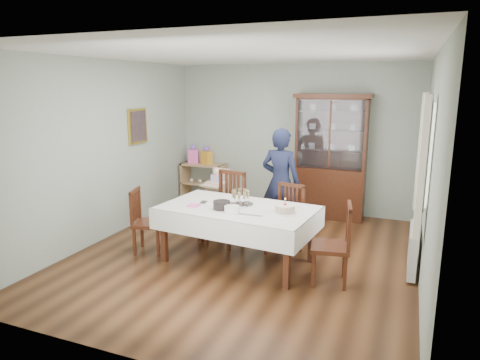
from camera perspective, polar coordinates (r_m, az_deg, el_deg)
The scene contains 25 objects.
floor at distance 6.04m, azimuth 0.55°, elevation -10.03°, with size 5.00×5.00×0.00m, color #593319.
room_shell at distance 6.10m, azimuth 2.40°, elevation 6.77°, with size 5.00×5.00×5.00m.
dining_table at distance 5.71m, azimuth -0.31°, elevation -7.25°, with size 2.10×1.34×0.76m.
china_cabinet at distance 7.66m, azimuth 12.01°, elevation 3.28°, with size 1.30×0.48×2.18m.
sideboard at distance 8.59m, azimuth -4.82°, elevation -0.42°, with size 0.90×0.38×0.80m.
picture_frame at distance 7.37m, azimuth -13.49°, elevation 7.00°, with size 0.04×0.48×0.58m, color gold.
window at distance 5.55m, azimuth 23.71°, elevation 3.55°, with size 0.04×1.02×1.22m, color white.
curtain_left at distance 4.96m, azimuth 23.10°, elevation 1.47°, with size 0.07×0.30×1.55m, color silver.
curtain_right at distance 6.18m, azimuth 22.93°, elevation 3.48°, with size 0.07×0.30×1.55m, color silver.
radiator at distance 5.86m, azimuth 22.04°, elevation -8.56°, with size 0.10×0.80×0.55m, color white.
chair_far_left at distance 6.39m, azimuth -1.97°, elevation -5.70°, with size 0.55×0.55×1.07m.
chair_far_right at distance 6.08m, azimuth 5.92°, elevation -7.04°, with size 0.52×0.52×0.96m.
chair_end_left at distance 6.22m, azimuth -12.14°, elevation -6.96°, with size 0.50×0.50×0.90m.
chair_end_right at distance 5.27m, azimuth 12.06°, elevation -10.34°, with size 0.51×0.51×0.98m.
woman at distance 6.62m, azimuth 5.42°, elevation -0.35°, with size 0.62×0.41×1.69m, color #161A31.
high_chair at distance 7.23m, azimuth -3.03°, elevation -3.01°, with size 0.51×0.51×0.98m.
champagne_tray at distance 5.67m, azimuth 0.10°, elevation -2.72°, with size 0.33×0.33×0.20m.
birthday_cake at distance 5.34m, azimuth 6.02°, elevation -3.89°, with size 0.29×0.29×0.20m.
plate_stack_dark at distance 5.50m, azimuth -2.46°, elevation -3.35°, with size 0.22×0.22×0.11m, color black.
plate_stack_white at distance 5.35m, azimuth -1.08°, elevation -3.92°, with size 0.19×0.19×0.08m, color white.
napkin_stack at distance 5.67m, azimuth -6.23°, elevation -3.38°, with size 0.13×0.13×0.02m, color #F95BB3.
cutlery at distance 5.84m, azimuth -5.18°, elevation -2.93°, with size 0.10×0.15×0.01m, color silver, non-canonical shape.
cake_knife at distance 5.24m, azimuth 1.35°, elevation -4.68°, with size 0.31×0.03×0.01m, color silver.
gift_bag_pink at distance 8.56m, azimuth -6.25°, elevation 3.35°, with size 0.23×0.18×0.37m.
gift_bag_orange at distance 8.43m, azimuth -4.48°, elevation 3.23°, with size 0.23×0.20×0.36m.
Camera 1 is at (2.02, -5.20, 2.31)m, focal length 32.00 mm.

